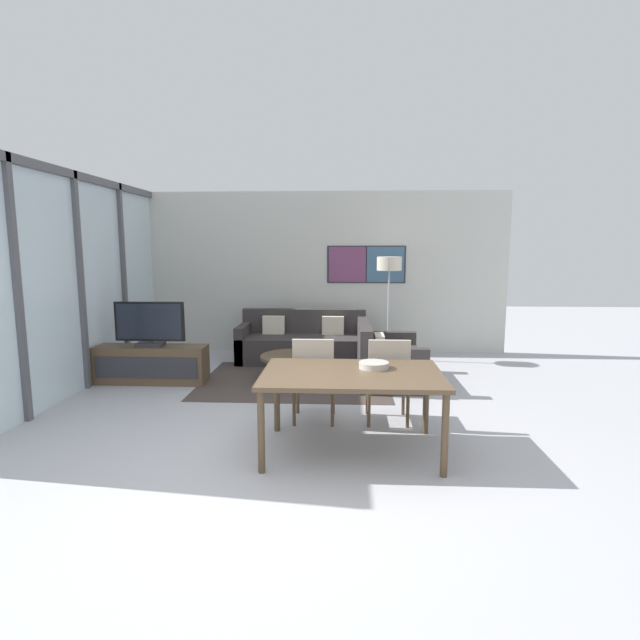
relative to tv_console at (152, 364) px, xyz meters
The scene contains 14 objects.
ground_plane 3.51m from the tv_console, 53.48° to the right, with size 24.00×24.00×0.00m, color #B2B2B7.
wall_back 3.26m from the tv_console, 46.46° to the left, with size 6.74×0.09×2.80m.
window_wall_left 1.52m from the tv_console, 159.22° to the right, with size 0.07×5.03×2.80m.
area_rug 1.99m from the tv_console, ahead, with size 2.58×2.09×0.01m.
tv_console is the anchor object (origin of this frame).
television 0.55m from the tv_console, 90.00° to the left, with size 0.95×0.20×0.61m.
sofa_main 2.45m from the tv_console, 36.82° to the left, with size 2.07×0.86×0.82m.
sofa_side 3.20m from the tv_console, ahead, with size 0.86×1.36×0.82m.
coffee_table 1.97m from the tv_console, ahead, with size 0.97×0.97×0.36m.
dining_table 3.52m from the tv_console, 38.96° to the right, with size 1.61×1.07×0.74m.
dining_chair_left 2.76m from the tv_console, 32.03° to the right, with size 0.46×0.46×0.92m.
dining_chair_centre 3.44m from the tv_console, 25.08° to the right, with size 0.46×0.46×0.92m.
fruit_bowl 3.60m from the tv_console, 34.90° to the right, with size 0.28×0.28×0.06m.
floor_lamp 3.91m from the tv_console, 25.21° to the left, with size 0.40×0.40×1.70m.
Camera 1 is at (0.57, -3.75, 1.86)m, focal length 28.00 mm.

